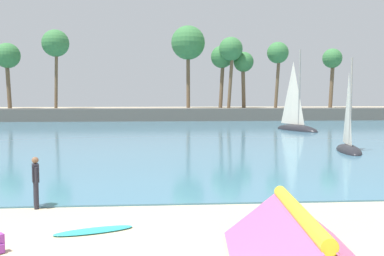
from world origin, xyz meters
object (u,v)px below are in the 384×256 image
Objects in this scene: folded_kite at (299,229)px; surfboard at (94,230)px; person_at_waterline at (36,181)px; sailboat_near_shore at (349,142)px; sailboat_mid_bay at (296,122)px.

surfboard is at bearing 148.37° from folded_kite.
person_at_waterline reaches higher than folded_kite.
surfboard is at bearing -132.10° from sailboat_near_shore.
folded_kite is at bearing -38.55° from person_at_waterline.
person_at_waterline is 34.40m from sailboat_mid_bay.
surfboard is at bearing -116.14° from sailboat_mid_bay.
sailboat_mid_bay is at bearing -134.04° from surfboard.
person_at_waterline is at bearing -67.54° from surfboard.
sailboat_mid_bay reaches higher than folded_kite.
sailboat_mid_bay reaches higher than surfboard.
surfboard is (-4.63, 2.85, -0.83)m from folded_kite.
sailboat_near_shore reaches higher than person_at_waterline.
sailboat_near_shore is (15.97, 12.64, -0.26)m from person_at_waterline.
person_at_waterline is at bearing -121.34° from sailboat_mid_bay.
person_at_waterline is (-6.83, 5.44, 0.02)m from folded_kite.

